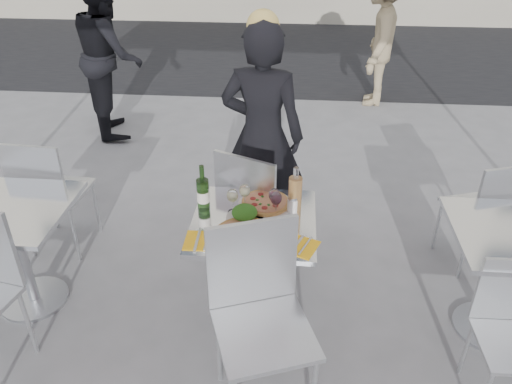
# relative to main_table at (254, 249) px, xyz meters

# --- Properties ---
(ground) EXTENTS (80.00, 80.00, 0.00)m
(ground) POSITION_rel_main_table_xyz_m (0.00, 0.00, -0.54)
(ground) COLOR slate
(street_asphalt) EXTENTS (24.00, 5.00, 0.00)m
(street_asphalt) POSITION_rel_main_table_xyz_m (0.00, 6.50, -0.54)
(street_asphalt) COLOR black
(street_asphalt) RESTS_ON ground
(main_table) EXTENTS (0.72, 0.72, 0.75)m
(main_table) POSITION_rel_main_table_xyz_m (0.00, 0.00, 0.00)
(main_table) COLOR #B7BABF
(main_table) RESTS_ON ground
(side_table_left) EXTENTS (0.72, 0.72, 0.75)m
(side_table_left) POSITION_rel_main_table_xyz_m (-1.50, 0.00, 0.00)
(side_table_left) COLOR #B7BABF
(side_table_left) RESTS_ON ground
(side_table_right) EXTENTS (0.72, 0.72, 0.75)m
(side_table_right) POSITION_rel_main_table_xyz_m (1.50, 0.00, 0.00)
(side_table_right) COLOR #B7BABF
(side_table_right) RESTS_ON ground
(chair_far) EXTENTS (0.59, 0.60, 0.97)m
(chair_far) POSITION_rel_main_table_xyz_m (-0.04, 0.46, 0.04)
(chair_far) COLOR silver
(chair_far) RESTS_ON ground
(chair_near) EXTENTS (0.60, 0.61, 1.03)m
(chair_near) POSITION_rel_main_table_xyz_m (0.07, -0.55, 0.07)
(chair_near) COLOR silver
(chair_near) RESTS_ON ground
(side_chair_lfar) EXTENTS (0.46, 0.47, 0.95)m
(side_chair_lfar) POSITION_rel_main_table_xyz_m (-1.54, 0.55, 0.03)
(side_chair_lfar) COLOR silver
(side_chair_lfar) RESTS_ON ground
(side_chair_rfar) EXTENTS (0.52, 0.52, 0.89)m
(side_chair_rfar) POSITION_rel_main_table_xyz_m (1.57, 0.62, -0.01)
(side_chair_rfar) COLOR silver
(side_chair_rfar) RESTS_ON ground
(woman_diner) EXTENTS (0.68, 0.50, 1.70)m
(woman_diner) POSITION_rel_main_table_xyz_m (-0.02, 0.95, 0.31)
(woman_diner) COLOR black
(woman_diner) RESTS_ON ground
(pedestrian_a) EXTENTS (0.93, 1.04, 1.76)m
(pedestrian_a) POSITION_rel_main_table_xyz_m (-1.83, 2.84, 0.34)
(pedestrian_a) COLOR black
(pedestrian_a) RESTS_ON ground
(pedestrian_b) EXTENTS (0.80, 1.19, 1.70)m
(pedestrian_b) POSITION_rel_main_table_xyz_m (1.18, 3.99, 0.31)
(pedestrian_b) COLOR tan
(pedestrian_b) RESTS_ON ground
(pizza_near) EXTENTS (0.35, 0.35, 0.02)m
(pizza_near) POSITION_rel_main_table_xyz_m (-0.04, -0.17, 0.22)
(pizza_near) COLOR tan
(pizza_near) RESTS_ON main_table
(pizza_far) EXTENTS (0.33, 0.33, 0.03)m
(pizza_far) POSITION_rel_main_table_xyz_m (0.06, 0.16, 0.23)
(pizza_far) COLOR white
(pizza_far) RESTS_ON main_table
(salad_plate) EXTENTS (0.22, 0.22, 0.09)m
(salad_plate) POSITION_rel_main_table_xyz_m (-0.05, 0.01, 0.25)
(salad_plate) COLOR white
(salad_plate) RESTS_ON main_table
(wine_bottle) EXTENTS (0.07, 0.08, 0.29)m
(wine_bottle) POSITION_rel_main_table_xyz_m (-0.31, 0.09, 0.32)
(wine_bottle) COLOR #2C5821
(wine_bottle) RESTS_ON main_table
(carafe) EXTENTS (0.08, 0.08, 0.29)m
(carafe) POSITION_rel_main_table_xyz_m (0.23, 0.13, 0.33)
(carafe) COLOR tan
(carafe) RESTS_ON main_table
(sugar_shaker) EXTENTS (0.06, 0.06, 0.11)m
(sugar_shaker) POSITION_rel_main_table_xyz_m (0.22, 0.11, 0.26)
(sugar_shaker) COLOR white
(sugar_shaker) RESTS_ON main_table
(wineglass_white_a) EXTENTS (0.07, 0.07, 0.16)m
(wineglass_white_a) POSITION_rel_main_table_xyz_m (-0.13, 0.07, 0.32)
(wineglass_white_a) COLOR white
(wineglass_white_a) RESTS_ON main_table
(wineglass_white_b) EXTENTS (0.07, 0.07, 0.16)m
(wineglass_white_b) POSITION_rel_main_table_xyz_m (-0.07, 0.14, 0.32)
(wineglass_white_b) COLOR white
(wineglass_white_b) RESTS_ON main_table
(wineglass_red_a) EXTENTS (0.07, 0.07, 0.16)m
(wineglass_red_a) POSITION_rel_main_table_xyz_m (0.12, 0.07, 0.32)
(wineglass_red_a) COLOR white
(wineglass_red_a) RESTS_ON main_table
(wineglass_red_b) EXTENTS (0.07, 0.07, 0.16)m
(wineglass_red_b) POSITION_rel_main_table_xyz_m (0.11, 0.10, 0.32)
(wineglass_red_b) COLOR white
(wineglass_red_b) RESTS_ON main_table
(napkin_left) EXTENTS (0.18, 0.20, 0.01)m
(napkin_left) POSITION_rel_main_table_xyz_m (-0.27, -0.23, 0.21)
(napkin_left) COLOR yellow
(napkin_left) RESTS_ON main_table
(napkin_right) EXTENTS (0.24, 0.24, 0.01)m
(napkin_right) POSITION_rel_main_table_xyz_m (0.27, -0.23, 0.21)
(napkin_right) COLOR yellow
(napkin_right) RESTS_ON main_table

